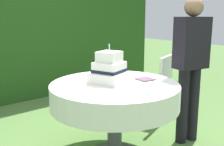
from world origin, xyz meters
name	(u,v)px	position (x,y,z in m)	size (l,w,h in m)	color
foliage_hedge	(8,14)	(0.00, 2.61, 1.42)	(5.87, 0.57, 2.84)	#234C19
cake_table	(115,96)	(0.00, 0.00, 0.65)	(1.26, 1.26, 0.77)	#4C4C51
wedding_cake	(109,70)	(-0.01, 0.08, 0.89)	(0.40, 0.41, 0.38)	white
serving_plate_near	(100,91)	(-0.28, -0.13, 0.78)	(0.11, 0.11, 0.01)	white
serving_plate_far	(149,93)	(0.00, -0.44, 0.78)	(0.10, 0.10, 0.01)	white
serving_plate_left	(74,79)	(-0.22, 0.38, 0.78)	(0.11, 0.11, 0.01)	white
serving_plate_right	(87,77)	(-0.04, 0.39, 0.78)	(0.14, 0.14, 0.01)	white
napkin_stack	(145,79)	(0.34, -0.09, 0.78)	(0.16, 0.16, 0.01)	#6B4C60
garden_chair	(158,82)	(1.10, 0.37, 0.54)	(0.51, 0.51, 0.89)	white
standing_person	(191,61)	(0.87, -0.26, 0.93)	(0.40, 0.28, 1.60)	black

